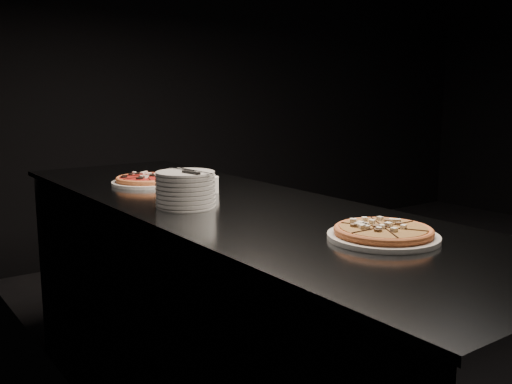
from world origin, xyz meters
TOP-DOWN VIEW (x-y plane):
  - wall_left at (-2.50, 0.00)m, footprint 0.02×5.00m
  - wall_back at (0.00, 2.50)m, footprint 5.00×0.02m
  - counter at (-2.13, 0.00)m, footprint 0.74×2.44m
  - pizza_mushroom at (-2.08, -0.69)m, footprint 0.30×0.30m
  - pizza_tomato at (-2.19, 0.51)m, footprint 0.31×0.31m
  - plate_stack at (-2.29, 0.01)m, footprint 0.20×0.20m
  - cutlery at (-2.28, -0.01)m, footprint 0.07×0.22m
  - ramekin at (-2.08, 0.19)m, footprint 0.07×0.07m

SIDE VIEW (x-z plane):
  - counter at x=-2.13m, z-range 0.00..0.92m
  - pizza_mushroom at x=-2.08m, z-range 0.92..0.96m
  - pizza_tomato at x=-2.19m, z-range 0.92..0.96m
  - ramekin at x=-2.08m, z-range 0.92..0.98m
  - plate_stack at x=-2.29m, z-range 0.92..1.04m
  - cutlery at x=-2.28m, z-range 1.04..1.05m
  - wall_left at x=-2.50m, z-range 0.00..2.80m
  - wall_back at x=0.00m, z-range 0.00..2.80m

